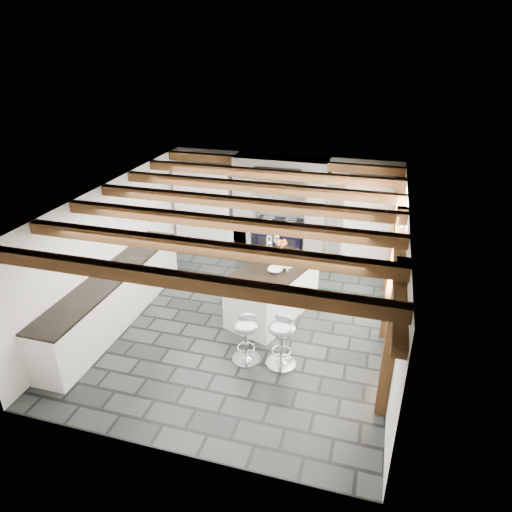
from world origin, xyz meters
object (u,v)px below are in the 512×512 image
(range_cooker, at_px, (279,238))
(bar_stool_near, at_px, (282,336))
(bar_stool_far, at_px, (246,333))
(kitchen_island, at_px, (273,290))

(range_cooker, xyz_separation_m, bar_stool_near, (0.91, -3.68, 0.07))
(range_cooker, xyz_separation_m, bar_stool_far, (0.35, -3.73, 0.04))
(bar_stool_near, bearing_deg, bar_stool_far, -166.50)
(kitchen_island, height_order, bar_stool_far, kitchen_island)
(range_cooker, height_order, bar_stool_far, range_cooker)
(bar_stool_near, bearing_deg, range_cooker, 112.56)
(kitchen_island, distance_m, bar_stool_near, 1.45)
(range_cooker, bearing_deg, bar_stool_near, -76.17)
(kitchen_island, height_order, bar_stool_near, kitchen_island)
(bar_stool_near, relative_size, bar_stool_far, 1.05)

